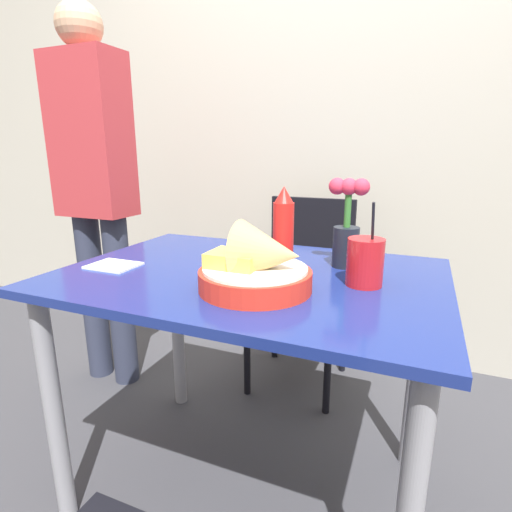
% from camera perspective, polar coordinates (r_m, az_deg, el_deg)
% --- Properties ---
extents(ground_plane, '(12.00, 12.00, 0.00)m').
position_cam_1_polar(ground_plane, '(1.51, -0.78, -29.97)').
color(ground_plane, '#38383D').
extents(wall_window, '(7.00, 0.06, 2.60)m').
position_cam_1_polar(wall_window, '(2.14, 11.61, 20.81)').
color(wall_window, '#B7B2A3').
rests_on(wall_window, ground_plane).
extents(dining_table, '(1.05, 0.74, 0.73)m').
position_cam_1_polar(dining_table, '(1.16, -0.89, -7.67)').
color(dining_table, navy).
rests_on(dining_table, ground_plane).
extents(chair_far_window, '(0.40, 0.40, 0.85)m').
position_cam_1_polar(chair_far_window, '(1.88, 7.09, -2.50)').
color(chair_far_window, black).
rests_on(chair_far_window, ground_plane).
extents(food_basket, '(0.28, 0.28, 0.17)m').
position_cam_1_polar(food_basket, '(0.96, 0.48, -1.59)').
color(food_basket, red).
rests_on(food_basket, dining_table).
extents(ketchup_bottle, '(0.06, 0.06, 0.23)m').
position_cam_1_polar(ketchup_bottle, '(1.18, 3.93, 4.08)').
color(ketchup_bottle, red).
rests_on(ketchup_bottle, dining_table).
extents(drink_cup, '(0.09, 0.09, 0.22)m').
position_cam_1_polar(drink_cup, '(1.04, 15.30, -1.04)').
color(drink_cup, red).
rests_on(drink_cup, dining_table).
extents(flower_vase, '(0.12, 0.08, 0.26)m').
position_cam_1_polar(flower_vase, '(1.18, 12.84, 4.08)').
color(flower_vase, black).
rests_on(flower_vase, dining_table).
extents(napkin, '(0.14, 0.11, 0.01)m').
position_cam_1_polar(napkin, '(1.25, -19.67, -1.28)').
color(napkin, white).
rests_on(napkin, dining_table).
extents(person_standing, '(0.32, 0.18, 1.63)m').
position_cam_1_polar(person_standing, '(1.88, -22.02, 9.98)').
color(person_standing, '#2D3347').
rests_on(person_standing, ground_plane).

